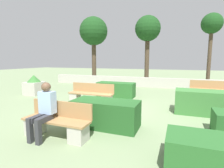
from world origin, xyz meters
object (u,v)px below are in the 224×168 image
Objects in this scene: bench_front at (57,124)px; person_seated_man at (44,108)px; tree_leftmost at (94,32)px; bench_right_side at (213,91)px; tree_center_right at (212,26)px; tree_center_left at (148,30)px; bench_left_side at (91,95)px; planter_corner_left at (34,86)px.

person_seated_man is (-0.24, -0.14, 0.42)m from bench_front.
bench_front is 0.32× the size of tree_leftmost.
tree_leftmost is (-4.19, 10.39, 3.90)m from bench_front.
person_seated_man is at bearing -126.71° from bench_right_side.
bench_right_side is 5.45m from tree_center_right.
tree_leftmost is at bearing -174.99° from tree_center_left.
tree_center_left is (0.32, 10.79, 3.86)m from bench_front.
tree_center_right is at bearing -0.66° from tree_leftmost.
planter_corner_left is (-3.78, 0.60, 0.16)m from bench_left_side.
person_seated_man reaches higher than bench_right_side.
person_seated_man is at bearing -43.10° from planter_corner_left.
planter_corner_left is at bearing -93.63° from tree_leftmost.
bench_right_side is 0.40× the size of tree_center_left.
bench_front and bench_left_side have the same top height.
tree_center_right reaches higher than bench_front.
tree_leftmost is at bearing 110.55° from person_seated_man.
tree_center_left is at bearing 88.30° from bench_front.
bench_right_side is at bearing 31.44° from bench_left_side.
bench_right_side is at bearing 54.62° from person_seated_man.
person_seated_man is 1.25× the size of planter_corner_left.
person_seated_man is at bearing -69.45° from tree_leftmost.
person_seated_man is 0.25× the size of tree_center_left.
bench_right_side is 0.42× the size of tree_center_right.
bench_left_side is at bearing 99.39° from person_seated_man.
person_seated_man is (-4.61, -6.49, 0.41)m from bench_right_side.
tree_center_left reaches higher than bench_right_side.
bench_left_side is 5.99m from bench_right_side.
person_seated_man is 11.77m from tree_leftmost.
tree_center_left is 4.36m from tree_center_right.
bench_front is 0.33× the size of tree_center_left.
bench_front is 0.82× the size of bench_right_side.
bench_left_side is at bearing -151.18° from bench_right_side.
person_seated_man is (0.57, -3.48, 0.41)m from bench_left_side.
bench_left_side is 3.83m from planter_corner_left.
bench_left_side is at bearing -98.70° from tree_center_left.
bench_front is 0.35× the size of tree_center_right.
bench_front is 11.86m from tree_leftmost.
tree_center_right is (4.89, 10.42, 3.35)m from person_seated_man.
tree_center_right is at bearing 84.50° from bench_right_side.
bench_front is at bearing -68.05° from tree_leftmost.
tree_center_right reaches higher than person_seated_man.
bench_right_side is 7.13m from tree_center_left.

